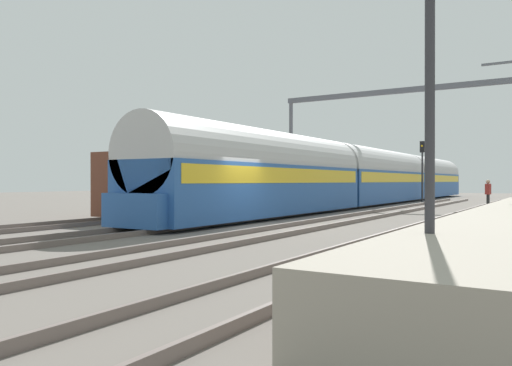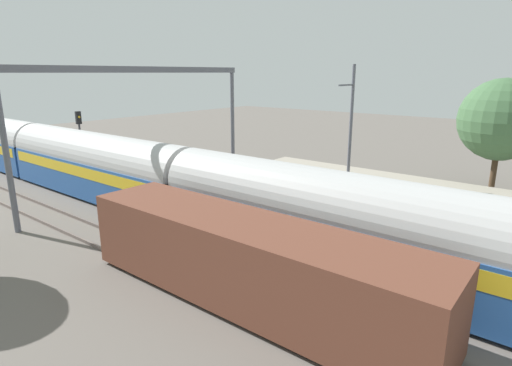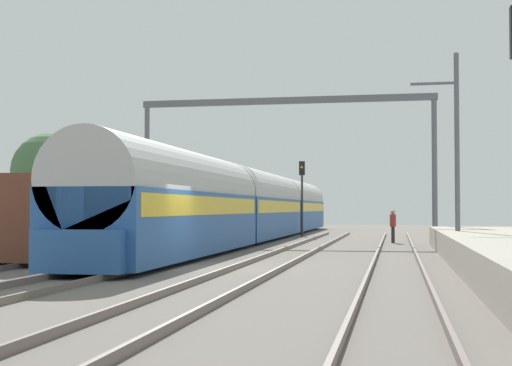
{
  "view_description": "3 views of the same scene",
  "coord_description": "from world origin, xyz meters",
  "views": [
    {
      "loc": [
        9.67,
        -15.8,
        1.64
      ],
      "look_at": [
        -1.97,
        3.3,
        1.56
      ],
      "focal_mm": 35.61,
      "sensor_mm": 36.0,
      "label": 1
    },
    {
      "loc": [
        -15.62,
        -2.85,
        7.51
      ],
      "look_at": [
        0.58,
        10.02,
        2.03
      ],
      "focal_mm": 29.33,
      "sensor_mm": 36.0,
      "label": 2
    },
    {
      "loc": [
        5.9,
        -21.5,
        1.79
      ],
      "look_at": [
        -0.98,
        14.7,
        3.07
      ],
      "focal_mm": 51.69,
      "sensor_mm": 36.0,
      "label": 3
    }
  ],
  "objects": [
    {
      "name": "ground",
      "position": [
        0.0,
        0.0,
        0.0
      ],
      "size": [
        120.0,
        120.0,
        0.0
      ],
      "primitive_type": "plane",
      "color": "#676059"
    },
    {
      "name": "track_far_west",
      "position": [
        -5.9,
        0.0,
        0.08
      ],
      "size": [
        1.52,
        60.0,
        0.16
      ],
      "color": "#6D5F5A",
      "rests_on": "ground"
    },
    {
      "name": "track_west",
      "position": [
        -1.97,
        0.0,
        0.08
      ],
      "size": [
        1.51,
        60.0,
        0.16
      ],
      "color": "#6D5F5A",
      "rests_on": "ground"
    },
    {
      "name": "track_east",
      "position": [
        1.97,
        0.0,
        0.08
      ],
      "size": [
        1.51,
        60.0,
        0.16
      ],
      "color": "#6D5F5A",
      "rests_on": "ground"
    },
    {
      "name": "track_far_east",
      "position": [
        5.9,
        0.0,
        0.08
      ],
      "size": [
        1.52,
        60.0,
        0.16
      ],
      "color": "#6D5F5A",
      "rests_on": "ground"
    },
    {
      "name": "platform",
      "position": [
        9.72,
        2.0,
        0.45
      ],
      "size": [
        4.4,
        28.0,
        0.9
      ],
      "color": "#A39989",
      "rests_on": "ground"
    },
    {
      "name": "passenger_train",
      "position": [
        -1.97,
        20.43,
        1.97
      ],
      "size": [
        2.93,
        49.2,
        3.82
      ],
      "color": "#28569E",
      "rests_on": "ground"
    },
    {
      "name": "freight_car",
      "position": [
        -5.9,
        5.23,
        1.47
      ],
      "size": [
        2.8,
        13.0,
        2.7
      ],
      "color": "brown",
      "rests_on": "ground"
    },
    {
      "name": "person_crossing",
      "position": [
        5.74,
        17.43,
        1.03
      ],
      "size": [
        0.32,
        0.44,
        1.73
      ],
      "rotation": [
        0.0,
        0.0,
        4.51
      ],
      "color": "#282828",
      "rests_on": "ground"
    },
    {
      "name": "railway_signal_far",
      "position": [
        -0.05,
        25.7,
        3.11
      ],
      "size": [
        0.36,
        0.3,
        4.84
      ],
      "color": "#2D2D33",
      "rests_on": "ground"
    },
    {
      "name": "catenary_gantry",
      "position": [
        0.0,
        18.09,
        5.89
      ],
      "size": [
        16.21,
        0.28,
        7.86
      ],
      "color": "slate",
      "rests_on": "ground"
    },
    {
      "name": "catenary_pole_east_mid",
      "position": [
        8.26,
        8.65,
        4.15
      ],
      "size": [
        1.9,
        0.2,
        8.0
      ],
      "color": "slate",
      "rests_on": "ground"
    },
    {
      "name": "tree_east_background",
      "position": [
        14.16,
        1.41,
        4.67
      ],
      "size": [
        5.08,
        5.08,
        7.22
      ],
      "color": "#4C3826",
      "rests_on": "ground"
    }
  ]
}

